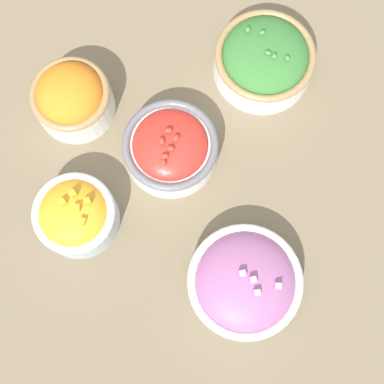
{
  "coord_description": "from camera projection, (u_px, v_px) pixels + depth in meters",
  "views": [
    {
      "loc": [
        0.18,
        -0.04,
        0.76
      ],
      "look_at": [
        0.0,
        0.0,
        0.03
      ],
      "focal_mm": 50.0,
      "sensor_mm": 36.0,
      "label": 1
    }
  ],
  "objects": [
    {
      "name": "bowl_red_onion",
      "position": [
        245.0,
        282.0,
        0.73
      ],
      "size": [
        0.16,
        0.16,
        0.07
      ],
      "color": "#B2C1CC",
      "rests_on": "ground_plane"
    },
    {
      "name": "bowl_cherry_tomatoes",
      "position": [
        171.0,
        147.0,
        0.77
      ],
      "size": [
        0.14,
        0.14,
        0.07
      ],
      "color": "white",
      "rests_on": "ground_plane"
    },
    {
      "name": "bowl_broccoli",
      "position": [
        264.0,
        59.0,
        0.8
      ],
      "size": [
        0.15,
        0.15,
        0.08
      ],
      "color": "white",
      "rests_on": "ground_plane"
    },
    {
      "name": "bowl_squash",
      "position": [
        75.0,
        213.0,
        0.74
      ],
      "size": [
        0.11,
        0.11,
        0.08
      ],
      "color": "#B2C1CC",
      "rests_on": "ground_plane"
    },
    {
      "name": "bowl_carrots",
      "position": [
        72.0,
        98.0,
        0.78
      ],
      "size": [
        0.12,
        0.12,
        0.08
      ],
      "color": "silver",
      "rests_on": "ground_plane"
    },
    {
      "name": "ground_plane",
      "position": [
        192.0,
        197.0,
        0.78
      ],
      "size": [
        3.0,
        3.0,
        0.0
      ],
      "primitive_type": "plane",
      "color": "#75664C"
    }
  ]
}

